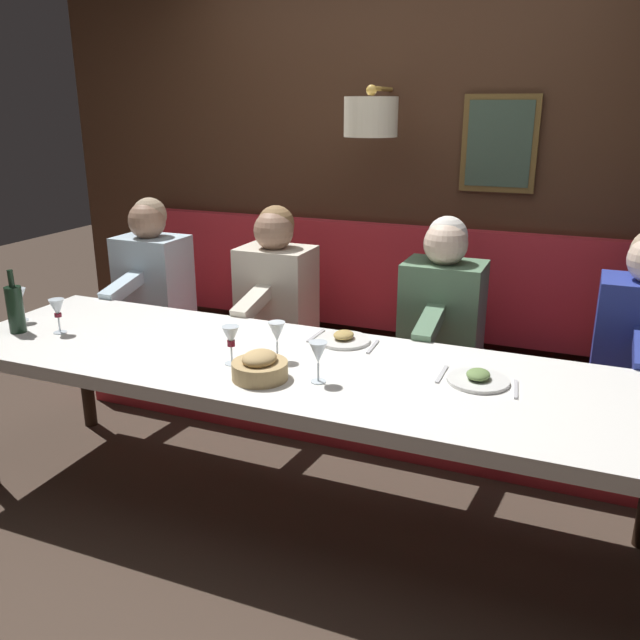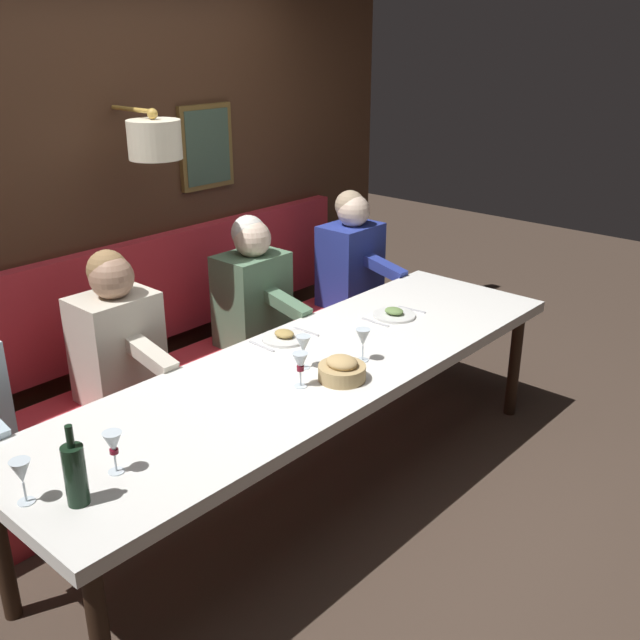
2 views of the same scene
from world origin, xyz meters
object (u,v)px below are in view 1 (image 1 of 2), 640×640
object	(u,v)px
diner_far	(152,269)
wine_bottle	(15,308)
wine_glass_0	(318,354)
dining_table	(291,374)
wine_glass_1	(231,338)
bread_bowl	(260,367)
wine_glass_3	(57,309)
wine_glass_4	(19,298)
diner_near	(443,300)
wine_glass_2	(277,333)
diner_middle	(276,282)

from	to	relation	value
diner_far	wine_bottle	bearing A→B (deg)	179.20
wine_glass_0	dining_table	bearing A→B (deg)	50.25
wine_glass_1	bread_bowl	xyz separation A→B (m)	(-0.09, -0.18, -0.07)
wine_glass_3	wine_glass_4	size ratio (longest dim) A/B	1.00
diner_near	wine_glass_2	bearing A→B (deg)	150.19
wine_glass_0	wine_glass_4	size ratio (longest dim) A/B	1.00
diner_far	dining_table	bearing A→B (deg)	-123.51
wine_glass_0	wine_glass_4	distance (m)	1.66
diner_far	wine_glass_3	distance (m)	0.98
wine_glass_1	diner_middle	bearing A→B (deg)	15.96
diner_near	wine_glass_3	size ratio (longest dim) A/B	4.82
wine_glass_3	diner_middle	bearing A→B (deg)	-34.14
wine_glass_1	bread_bowl	distance (m)	0.21
wine_glass_3	bread_bowl	size ratio (longest dim) A/B	0.75
wine_glass_0	wine_glass_3	size ratio (longest dim) A/B	1.00
diner_middle	wine_glass_1	xyz separation A→B (m)	(-1.00, -0.29, 0.04)
diner_far	wine_glass_4	bearing A→B (deg)	171.60
dining_table	wine_glass_2	size ratio (longest dim) A/B	18.84
diner_middle	wine_glass_4	bearing A→B (deg)	132.85
diner_near	wine_bottle	bearing A→B (deg)	119.98
diner_near	wine_glass_1	xyz separation A→B (m)	(-1.00, 0.66, 0.04)
diner_middle	wine_glass_3	world-z (taller)	diner_middle
diner_near	wine_glass_4	distance (m)	2.11
wine_glass_1	bread_bowl	bearing A→B (deg)	-117.54
wine_glass_3	wine_glass_4	xyz separation A→B (m)	(0.07, 0.31, 0.00)
wine_glass_3	wine_bottle	size ratio (longest dim) A/B	0.55
diner_middle	wine_glass_0	xyz separation A→B (m)	(-1.04, -0.69, 0.04)
diner_near	wine_glass_2	world-z (taller)	diner_near
diner_middle	wine_glass_1	distance (m)	1.04
diner_middle	wine_bottle	size ratio (longest dim) A/B	2.64
diner_middle	wine_glass_0	world-z (taller)	diner_middle
wine_glass_4	wine_bottle	size ratio (longest dim) A/B	0.55
wine_glass_4	wine_glass_1	bearing A→B (deg)	-94.94
dining_table	diner_near	size ratio (longest dim) A/B	3.91
wine_glass_2	wine_glass_4	bearing A→B (deg)	90.48
dining_table	bread_bowl	bearing A→B (deg)	170.69
diner_far	wine_glass_4	xyz separation A→B (m)	(-0.89, 0.13, 0.04)
diner_near	wine_glass_3	distance (m)	1.87
wine_glass_1	wine_glass_4	world-z (taller)	same
wine_glass_1	wine_glass_4	size ratio (longest dim) A/B	1.00
diner_middle	wine_glass_1	size ratio (longest dim) A/B	4.82
wine_bottle	bread_bowl	size ratio (longest dim) A/B	1.36
dining_table	diner_far	world-z (taller)	diner_far
diner_near	diner_far	size ratio (longest dim) A/B	1.00
wine_glass_1	wine_glass_3	size ratio (longest dim) A/B	1.00
wine_glass_2	bread_bowl	world-z (taller)	wine_glass_2
wine_glass_0	bread_bowl	xyz separation A→B (m)	(-0.06, 0.22, -0.07)
diner_middle	wine_bottle	xyz separation A→B (m)	(-1.03, 0.85, 0.04)
wine_glass_0	wine_glass_3	distance (m)	1.35
wine_glass_3	dining_table	bearing A→B (deg)	-85.78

